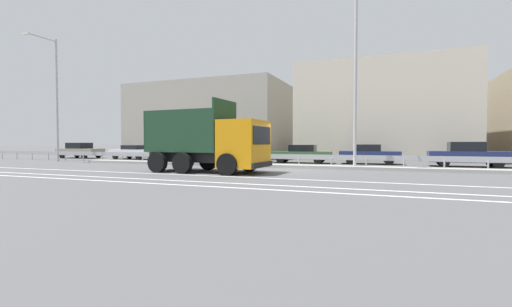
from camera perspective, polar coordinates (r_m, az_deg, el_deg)
ground_plane at (r=18.64m, az=4.26°, el=-2.91°), size 320.00×320.00×0.00m
lane_strip_0 at (r=16.58m, az=-11.39°, el=-3.52°), size 58.94×0.16×0.01m
lane_strip_1 at (r=14.76m, az=-16.09°, el=-4.21°), size 58.94×0.16×0.01m
lane_strip_2 at (r=13.88m, az=-18.97°, el=-4.62°), size 58.94×0.16×0.01m
median_island at (r=21.16m, az=6.36°, el=-2.11°), size 32.42×1.10×0.18m
median_guardrail at (r=22.32m, az=7.19°, el=-0.68°), size 58.94×0.09×0.78m
dump_truck at (r=17.62m, az=-5.95°, el=1.21°), size 6.43×2.94×3.71m
median_road_sign at (r=23.45m, az=-8.22°, el=1.25°), size 0.82×0.16×2.43m
street_lamp_0 at (r=32.65m, az=-30.54°, el=8.56°), size 0.71×2.59×9.95m
street_lamp_1 at (r=20.89m, az=16.22°, el=12.62°), size 0.71×2.11×10.00m
parked_car_0 at (r=38.37m, az=-27.25°, el=0.46°), size 4.49×2.23×1.53m
parked_car_1 at (r=33.82m, az=-19.67°, el=0.27°), size 4.75×2.15×1.30m
parked_car_2 at (r=30.18m, az=-12.06°, el=0.30°), size 4.79×2.25×1.45m
parked_car_3 at (r=27.82m, az=-2.07°, el=0.08°), size 4.23×2.09×1.33m
parked_car_4 at (r=26.07m, az=7.56°, el=-0.04°), size 4.60×1.93×1.37m
parked_car_5 at (r=25.86m, az=18.31°, el=-0.09°), size 4.25×2.18×1.41m
parked_car_6 at (r=25.55m, az=31.80°, el=-0.14°), size 4.62×1.87×1.59m
background_building_0 at (r=39.37m, az=-5.92°, el=5.13°), size 16.17×13.72×7.64m
background_building_1 at (r=33.87m, az=20.29°, el=6.08°), size 13.84×11.81×8.24m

